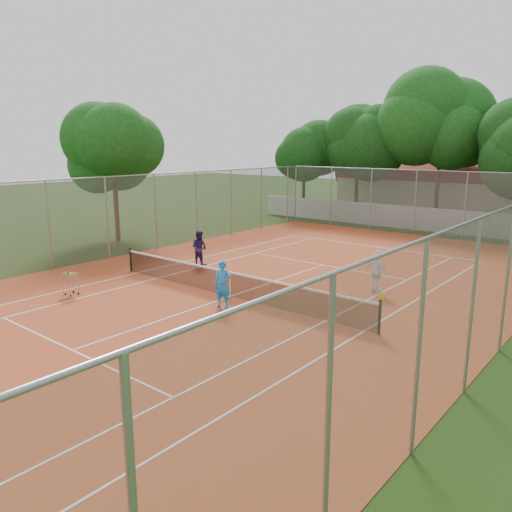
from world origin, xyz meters
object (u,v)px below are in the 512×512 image
Objects in this scene: tennis_net at (230,284)px; player_far_right at (377,272)px; player_far_left at (199,248)px; clubhouse at (449,186)px; ball_hopper at (71,283)px; player_near at (223,284)px.

tennis_net is 5.55m from player_far_right.
player_far_left is (-4.49, 2.80, 0.31)m from tennis_net.
clubhouse is 17.74× the size of ball_hopper.
clubhouse is at bearing -103.28° from player_far_left.
tennis_net is 1.30m from player_near.
tennis_net is at bearing 58.71° from player_far_right.
player_far_right is at bearing 179.80° from player_far_left.
ball_hopper is (-0.24, -6.40, -0.34)m from player_far_left.
ball_hopper is at bearing -94.78° from clubhouse.
player_near is 1.78× the size of ball_hopper.
player_near reaches higher than tennis_net.
player_far_right is 11.46m from ball_hopper.
player_near is at bearing 70.40° from player_far_right.
player_far_left is at bearing 21.18° from player_far_right.
tennis_net is 29.12m from clubhouse.
player_far_right reaches higher than player_far_left.
clubhouse is at bearing 93.95° from tennis_net.
clubhouse reaches higher than tennis_net.
tennis_net is 7.36× the size of player_far_right.
tennis_net is at bearing 102.15° from player_near.
player_far_left is 1.74× the size of ball_hopper.
player_far_right is at bearing 50.94° from ball_hopper.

